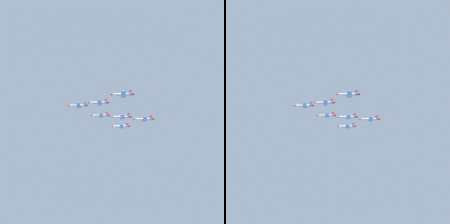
# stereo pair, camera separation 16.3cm
# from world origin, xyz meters

# --- Properties ---
(jet_lead) EXTENTS (12.92, 8.66, 2.92)m
(jet_lead) POSITION_xyz_m (-24.18, -14.94, 178.87)
(jet_lead) COLOR white
(jet_left_wingman) EXTENTS (12.76, 8.59, 2.91)m
(jet_left_wingman) POSITION_xyz_m (-5.52, -19.42, 175.23)
(jet_left_wingman) COLOR white
(jet_right_wingman) EXTENTS (13.27, 8.88, 2.99)m
(jet_right_wingman) POSITION_xyz_m (-16.76, 2.75, 176.71)
(jet_right_wingman) COLOR white
(jet_left_outer) EXTENTS (13.28, 8.91, 3.01)m
(jet_left_outer) POSITION_xyz_m (13.13, -23.89, 174.82)
(jet_left_outer) COLOR white
(jet_right_outer) EXTENTS (13.36, 8.95, 3.02)m
(jet_right_outer) POSITION_xyz_m (-9.33, 20.44, 173.03)
(jet_right_outer) COLOR white
(jet_slot_rear) EXTENTS (13.14, 8.83, 2.98)m
(jet_slot_rear) POSITION_xyz_m (1.90, -1.73, 170.52)
(jet_slot_rear) COLOR white
(jet_trailing) EXTENTS (13.21, 8.85, 2.98)m
(jet_trailing) POSITION_xyz_m (14.94, 4.88, 168.88)
(jet_trailing) COLOR white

